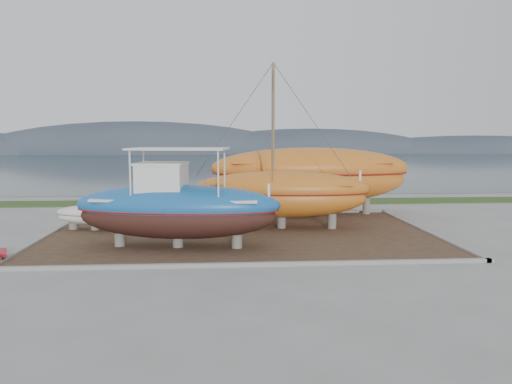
{
  "coord_description": "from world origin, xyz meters",
  "views": [
    {
      "loc": [
        -0.88,
        -19.79,
        4.71
      ],
      "look_at": [
        0.76,
        4.0,
        2.05
      ],
      "focal_mm": 35.0,
      "sensor_mm": 36.0,
      "label": 1
    }
  ],
  "objects_px": {
    "blue_caique": "(177,198)",
    "orange_sailboat": "(282,147)",
    "white_dinghy": "(95,218)",
    "orange_bare_hull": "(310,182)"
  },
  "relations": [
    {
      "from": "blue_caique",
      "to": "orange_bare_hull",
      "type": "xyz_separation_m",
      "value": [
        7.15,
        8.43,
        -0.15
      ]
    },
    {
      "from": "blue_caique",
      "to": "orange_sailboat",
      "type": "xyz_separation_m",
      "value": [
        4.9,
        4.08,
        2.04
      ]
    },
    {
      "from": "orange_sailboat",
      "to": "orange_bare_hull",
      "type": "bearing_deg",
      "value": 69.7
    },
    {
      "from": "blue_caique",
      "to": "orange_sailboat",
      "type": "height_order",
      "value": "orange_sailboat"
    },
    {
      "from": "white_dinghy",
      "to": "orange_bare_hull",
      "type": "distance_m",
      "value": 12.43
    },
    {
      "from": "white_dinghy",
      "to": "orange_sailboat",
      "type": "height_order",
      "value": "orange_sailboat"
    },
    {
      "from": "blue_caique",
      "to": "white_dinghy",
      "type": "distance_m",
      "value": 6.35
    },
    {
      "from": "blue_caique",
      "to": "orange_bare_hull",
      "type": "relative_size",
      "value": 0.73
    },
    {
      "from": "orange_sailboat",
      "to": "blue_caique",
      "type": "bearing_deg",
      "value": -133.2
    },
    {
      "from": "blue_caique",
      "to": "white_dinghy",
      "type": "bearing_deg",
      "value": 144.46
    }
  ]
}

